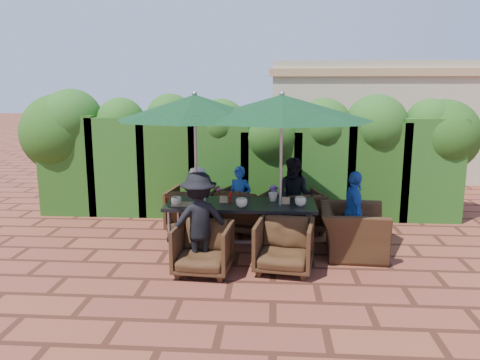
# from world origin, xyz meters

# --- Properties ---
(ground) EXTENTS (80.00, 80.00, 0.00)m
(ground) POSITION_xyz_m (0.00, 0.00, 0.00)
(ground) COLOR brown
(ground) RESTS_ON ground
(dining_table) EXTENTS (2.31, 0.90, 0.75)m
(dining_table) POSITION_xyz_m (0.04, 0.16, 0.67)
(dining_table) COLOR black
(dining_table) RESTS_ON ground
(umbrella_left) EXTENTS (2.40, 2.40, 2.46)m
(umbrella_left) POSITION_xyz_m (-0.64, 0.11, 2.21)
(umbrella_left) COLOR gray
(umbrella_left) RESTS_ON ground
(umbrella_right) EXTENTS (2.71, 2.71, 2.46)m
(umbrella_right) POSITION_xyz_m (0.65, 0.09, 2.21)
(umbrella_right) COLOR gray
(umbrella_right) RESTS_ON ground
(chair_far_left) EXTENTS (0.90, 0.85, 0.84)m
(chair_far_left) POSITION_xyz_m (-0.88, 1.13, 0.42)
(chair_far_left) COLOR black
(chair_far_left) RESTS_ON ground
(chair_far_mid) EXTENTS (1.05, 1.02, 0.86)m
(chair_far_mid) POSITION_xyz_m (0.07, 1.09, 0.43)
(chair_far_mid) COLOR black
(chair_far_mid) RESTS_ON ground
(chair_far_right) EXTENTS (0.95, 0.92, 0.80)m
(chair_far_right) POSITION_xyz_m (1.00, 1.17, 0.40)
(chair_far_right) COLOR black
(chair_far_right) RESTS_ON ground
(chair_near_left) EXTENTS (0.80, 0.76, 0.77)m
(chair_near_left) POSITION_xyz_m (-0.40, -0.84, 0.38)
(chair_near_left) COLOR black
(chair_near_left) RESTS_ON ground
(chair_near_right) EXTENTS (0.87, 0.83, 0.79)m
(chair_near_right) POSITION_xyz_m (0.70, -0.68, 0.40)
(chair_near_right) COLOR black
(chair_near_right) RESTS_ON ground
(chair_end_right) EXTENTS (0.81, 1.16, 0.97)m
(chair_end_right) POSITION_xyz_m (1.76, 0.07, 0.49)
(chair_end_right) COLOR black
(chair_end_right) RESTS_ON ground
(adult_far_left) EXTENTS (0.67, 0.55, 1.17)m
(adult_far_left) POSITION_xyz_m (-0.77, 1.02, 0.58)
(adult_far_left) COLOR white
(adult_far_left) RESTS_ON ground
(adult_far_mid) EXTENTS (0.50, 0.45, 1.17)m
(adult_far_mid) POSITION_xyz_m (-0.04, 1.09, 0.58)
(adult_far_mid) COLOR #2052AE
(adult_far_mid) RESTS_ON ground
(adult_far_right) EXTENTS (0.73, 0.55, 1.34)m
(adult_far_right) POSITION_xyz_m (0.92, 1.01, 0.67)
(adult_far_right) COLOR black
(adult_far_right) RESTS_ON ground
(adult_near_left) EXTENTS (0.97, 0.71, 1.38)m
(adult_near_left) POSITION_xyz_m (-0.48, -0.71, 0.69)
(adult_near_left) COLOR black
(adult_near_left) RESTS_ON ground
(adult_end_right) EXTENTS (0.42, 0.77, 1.27)m
(adult_end_right) POSITION_xyz_m (1.79, 0.21, 0.63)
(adult_end_right) COLOR #2052AE
(adult_end_right) RESTS_ON ground
(child_left) EXTENTS (0.34, 0.31, 0.76)m
(child_left) POSITION_xyz_m (-0.41, 1.17, 0.38)
(child_left) COLOR #D24A82
(child_left) RESTS_ON ground
(child_right) EXTENTS (0.37, 0.33, 0.84)m
(child_right) POSITION_xyz_m (0.57, 1.12, 0.42)
(child_right) COLOR #8B51B0
(child_right) RESTS_ON ground
(pedestrian_a) EXTENTS (1.62, 0.80, 1.66)m
(pedestrian_a) POSITION_xyz_m (1.82, 4.16, 0.83)
(pedestrian_a) COLOR #248627
(pedestrian_a) RESTS_ON ground
(pedestrian_b) EXTENTS (1.03, 0.86, 1.84)m
(pedestrian_b) POSITION_xyz_m (2.21, 4.46, 0.92)
(pedestrian_b) COLOR #D24A82
(pedestrian_b) RESTS_ON ground
(pedestrian_c) EXTENTS (1.17, 1.07, 1.71)m
(pedestrian_c) POSITION_xyz_m (3.48, 4.18, 0.85)
(pedestrian_c) COLOR gray
(pedestrian_c) RESTS_ON ground
(cup_a) EXTENTS (0.16, 0.16, 0.13)m
(cup_a) POSITION_xyz_m (-0.92, -0.05, 0.81)
(cup_a) COLOR beige
(cup_a) RESTS_ON dining_table
(cup_b) EXTENTS (0.14, 0.14, 0.13)m
(cup_b) POSITION_xyz_m (-0.56, 0.25, 0.81)
(cup_b) COLOR beige
(cup_b) RESTS_ON dining_table
(cup_c) EXTENTS (0.17, 0.17, 0.14)m
(cup_c) POSITION_xyz_m (0.07, -0.09, 0.82)
(cup_c) COLOR beige
(cup_c) RESTS_ON dining_table
(cup_d) EXTENTS (0.15, 0.15, 0.14)m
(cup_d) POSITION_xyz_m (0.54, 0.34, 0.82)
(cup_d) COLOR beige
(cup_d) RESTS_ON dining_table
(cup_e) EXTENTS (0.17, 0.17, 0.14)m
(cup_e) POSITION_xyz_m (0.96, 0.05, 0.82)
(cup_e) COLOR beige
(cup_e) RESTS_ON dining_table
(ketchup_bottle) EXTENTS (0.04, 0.04, 0.17)m
(ketchup_bottle) POSITION_xyz_m (-0.12, 0.18, 0.83)
(ketchup_bottle) COLOR #B20C0A
(ketchup_bottle) RESTS_ON dining_table
(sauce_bottle) EXTENTS (0.04, 0.04, 0.17)m
(sauce_bottle) POSITION_xyz_m (0.01, 0.25, 0.83)
(sauce_bottle) COLOR #4C230C
(sauce_bottle) RESTS_ON dining_table
(serving_tray) EXTENTS (0.35, 0.25, 0.02)m
(serving_tray) POSITION_xyz_m (-0.82, -0.01, 0.76)
(serving_tray) COLOR #8E6745
(serving_tray) RESTS_ON dining_table
(number_block_left) EXTENTS (0.12, 0.06, 0.10)m
(number_block_left) POSITION_xyz_m (-0.22, 0.18, 0.80)
(number_block_left) COLOR tan
(number_block_left) RESTS_ON dining_table
(number_block_right) EXTENTS (0.12, 0.06, 0.10)m
(number_block_right) POSITION_xyz_m (0.74, 0.17, 0.80)
(number_block_right) COLOR tan
(number_block_right) RESTS_ON dining_table
(hedge_wall) EXTENTS (9.10, 1.60, 2.50)m
(hedge_wall) POSITION_xyz_m (-0.17, 2.32, 1.34)
(hedge_wall) COLOR #163A0F
(hedge_wall) RESTS_ON ground
(building) EXTENTS (6.20, 3.08, 3.20)m
(building) POSITION_xyz_m (3.50, 6.99, 1.61)
(building) COLOR tan
(building) RESTS_ON ground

